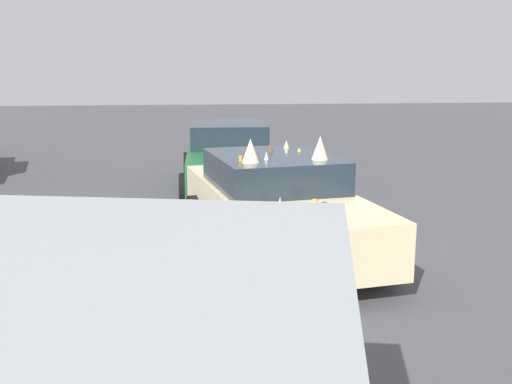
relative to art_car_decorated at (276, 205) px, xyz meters
name	(u,v)px	position (x,y,z in m)	size (l,w,h in m)	color
ground_plane	(277,253)	(-0.03, -0.01, -0.70)	(60.00, 60.00, 0.00)	#47474C
art_car_decorated	(276,205)	(0.00, 0.00, 0.00)	(4.71, 2.61, 1.70)	beige
parked_sedan_near_right	(229,157)	(4.52, 0.41, -0.02)	(4.37, 2.05, 1.38)	#1E602D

